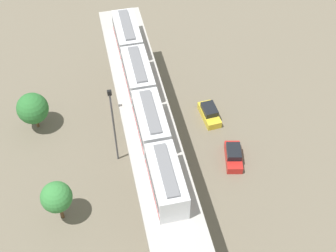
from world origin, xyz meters
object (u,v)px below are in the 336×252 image
Objects in this scene: parked_car_red at (233,156)px; tree_mid_lot at (56,197)px; tree_near_viaduct at (33,108)px; parked_car_yellow at (209,113)px; train at (144,98)px; signal_post at (114,124)px.

parked_car_red is 20.72m from tree_mid_lot.
parked_car_red is 24.73m from tree_near_viaduct.
parked_car_yellow is at bearing 109.57° from parked_car_red.
train is 6.37× the size of parked_car_yellow.
tree_mid_lot is (2.09, -13.74, 0.62)m from tree_near_viaduct.
tree_mid_lot is at bearing -158.03° from parked_car_red.
tree_mid_lot is (-10.37, -5.75, -6.29)m from train.
parked_car_yellow is 21.82m from tree_near_viaduct.
train is 13.84m from parked_car_yellow.
parked_car_red is at bearing 9.42° from tree_mid_lot.
tree_mid_lot is 9.79m from signal_post.
parked_car_red is 0.40× the size of signal_post.
tree_mid_lot is at bearing -150.99° from train.
tree_near_viaduct is (-12.47, 7.98, -6.91)m from train.
train is at bearing -155.93° from parked_car_yellow.
tree_mid_lot reaches higher than tree_near_viaduct.
parked_car_red is 0.86× the size of tree_near_viaduct.
tree_near_viaduct is at bearing 98.66° from tree_mid_lot.
tree_mid_lot reaches higher than parked_car_yellow.
signal_post is (6.97, 6.48, 2.27)m from tree_mid_lot.
tree_near_viaduct is 0.94× the size of tree_mid_lot.
tree_mid_lot is 0.49× the size of signal_post.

